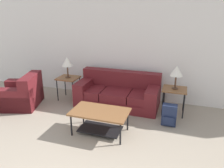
% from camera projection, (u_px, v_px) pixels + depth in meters
% --- Properties ---
extents(wall_back, '(9.13, 0.06, 2.60)m').
position_uv_depth(wall_back, '(135.00, 50.00, 5.59)').
color(wall_back, white).
rests_on(wall_back, ground_plane).
extents(couch, '(2.03, 0.91, 0.82)m').
position_uv_depth(couch, '(118.00, 94.00, 5.48)').
color(couch, maroon).
rests_on(couch, ground_plane).
extents(armchair, '(1.14, 1.16, 0.80)m').
position_uv_depth(armchair, '(21.00, 95.00, 5.43)').
color(armchair, maroon).
rests_on(armchair, ground_plane).
extents(coffee_table, '(1.09, 0.65, 0.47)m').
position_uv_depth(coffee_table, '(100.00, 117.00, 4.21)').
color(coffee_table, brown).
rests_on(coffee_table, ground_plane).
extents(side_table_left, '(0.53, 0.49, 0.61)m').
position_uv_depth(side_table_left, '(68.00, 80.00, 5.73)').
color(side_table_left, brown).
rests_on(side_table_left, ground_plane).
extents(side_table_right, '(0.53, 0.49, 0.61)m').
position_uv_depth(side_table_right, '(174.00, 91.00, 4.94)').
color(side_table_right, brown).
rests_on(side_table_right, ground_plane).
extents(table_lamp_left, '(0.28, 0.28, 0.53)m').
position_uv_depth(table_lamp_left, '(67.00, 62.00, 5.57)').
color(table_lamp_left, '#472D1E').
rests_on(table_lamp_left, side_table_left).
extents(table_lamp_right, '(0.28, 0.28, 0.53)m').
position_uv_depth(table_lamp_right, '(177.00, 71.00, 4.78)').
color(table_lamp_right, '#472D1E').
rests_on(table_lamp_right, side_table_right).
extents(backpack, '(0.30, 0.25, 0.46)m').
position_uv_depth(backpack, '(169.00, 115.00, 4.54)').
color(backpack, '#1E2847').
rests_on(backpack, ground_plane).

